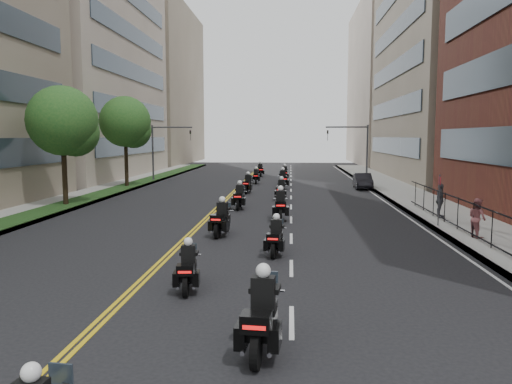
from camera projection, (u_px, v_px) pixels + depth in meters
sidewalk_right at (431, 207)px, 31.33m from camera, size 4.00×90.00×0.15m
sidewalk_left at (61, 204)px, 32.98m from camera, size 4.00×90.00×0.15m
grass_strip at (73, 202)px, 32.91m from camera, size 2.00×90.00×0.04m
building_right_tan at (468, 35)px, 51.83m from camera, size 15.11×28.00×30.00m
building_right_far at (403, 84)px, 81.80m from camera, size 15.00×28.00×26.00m
building_left_mid at (62, 22)px, 54.60m from camera, size 16.11×28.00×34.00m
building_left_far at (143, 86)px, 84.78m from camera, size 16.00×28.00×26.00m
iron_fence at (503, 234)px, 18.42m from camera, size 0.05×28.00×1.50m
street_trees at (19, 124)px, 26.01m from camera, size 4.40×38.40×7.98m
traffic_signal_right at (357, 145)px, 47.95m from camera, size 4.09×0.20×5.60m
traffic_signal_left at (162, 145)px, 49.26m from camera, size 4.09×0.20×5.60m
motorcycle_1 at (262, 318)px, 10.34m from camera, size 0.68×2.53×1.86m
motorcycle_2 at (188, 270)px, 14.57m from camera, size 0.58×2.10×1.55m
motorcycle_3 at (276, 239)px, 18.93m from camera, size 0.60×2.14×1.58m
motorcycle_4 at (222, 220)px, 22.63m from camera, size 0.71×2.41×1.78m
motorcycle_5 at (281, 206)px, 26.88m from camera, size 0.58×2.52×1.86m
motorcycle_6 at (239, 198)px, 30.93m from camera, size 0.56×2.41×1.78m
motorcycle_7 at (281, 191)px, 35.16m from camera, size 0.61×2.32×1.71m
motorcycle_8 at (248, 185)px, 39.62m from camera, size 0.65×2.32×1.72m
motorcycle_9 at (283, 180)px, 43.05m from camera, size 0.70×2.52×1.86m
motorcycle_10 at (256, 177)px, 47.74m from camera, size 0.52×2.20×1.62m
motorcycle_11 at (285, 174)px, 51.21m from camera, size 0.53×2.31×1.70m
motorcycle_12 at (260, 171)px, 56.08m from camera, size 0.68×2.31×1.71m
parked_sedan at (363, 181)px, 43.12m from camera, size 1.54×4.07×1.33m
pedestrian_b at (477, 218)px, 21.48m from camera, size 0.84×0.97×1.70m
pedestrian_c at (440, 200)px, 26.81m from camera, size 0.56×1.12×1.84m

